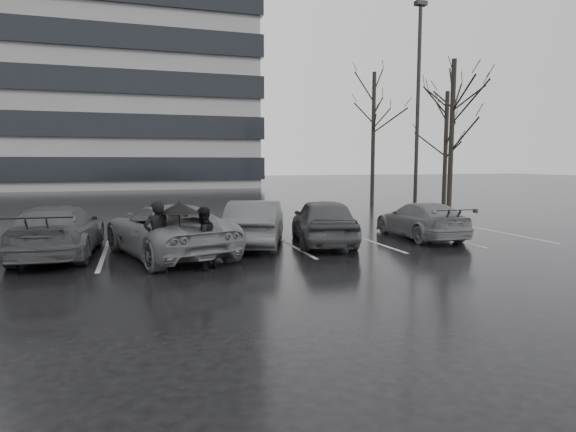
# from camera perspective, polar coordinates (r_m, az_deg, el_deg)

# --- Properties ---
(ground) EXTENTS (160.00, 160.00, 0.00)m
(ground) POSITION_cam_1_polar(r_m,az_deg,el_deg) (12.99, 0.98, -5.31)
(ground) COLOR black
(ground) RESTS_ON ground
(car_main) EXTENTS (2.70, 4.69, 1.50)m
(car_main) POSITION_cam_1_polar(r_m,az_deg,el_deg) (15.54, 4.22, -0.59)
(car_main) COLOR black
(car_main) RESTS_ON ground
(car_west_a) EXTENTS (2.92, 4.66, 1.45)m
(car_west_a) POSITION_cam_1_polar(r_m,az_deg,el_deg) (15.26, -3.85, -0.81)
(car_west_a) COLOR #29292B
(car_west_a) RESTS_ON ground
(car_west_b) EXTENTS (3.87, 5.74, 1.46)m
(car_west_b) POSITION_cam_1_polar(r_m,az_deg,el_deg) (14.02, -14.02, -1.60)
(car_west_b) COLOR #4A4A4C
(car_west_b) RESTS_ON ground
(car_west_c) EXTENTS (2.28, 5.07, 1.44)m
(car_west_c) POSITION_cam_1_polar(r_m,az_deg,el_deg) (14.93, -25.60, -1.60)
(car_west_c) COLOR black
(car_west_c) RESTS_ON ground
(car_east) EXTENTS (1.92, 4.36, 1.24)m
(car_east) POSITION_cam_1_polar(r_m,az_deg,el_deg) (17.43, 15.45, -0.46)
(car_east) COLOR #4A4A4C
(car_east) RESTS_ON ground
(pedestrian_left) EXTENTS (0.72, 0.57, 1.75)m
(pedestrian_left) POSITION_cam_1_polar(r_m,az_deg,el_deg) (11.84, -15.24, -2.39)
(pedestrian_left) COLOR black
(pedestrian_left) RESTS_ON ground
(pedestrian_right) EXTENTS (0.95, 0.89, 1.55)m
(pedestrian_right) POSITION_cam_1_polar(r_m,az_deg,el_deg) (11.98, -10.05, -2.63)
(pedestrian_right) COLOR black
(pedestrian_right) RESTS_ON ground
(umbrella) EXTENTS (1.00, 1.00, 1.70)m
(umbrella) POSITION_cam_1_polar(r_m,az_deg,el_deg) (11.86, -12.75, 0.96)
(umbrella) COLOR black
(umbrella) RESTS_ON ground
(lamp_post) EXTENTS (0.56, 0.56, 10.20)m
(lamp_post) POSITION_cam_1_polar(r_m,az_deg,el_deg) (24.60, 15.08, 10.93)
(lamp_post) COLOR gray
(lamp_post) RESTS_ON ground
(stall_stripes) EXTENTS (19.72, 5.00, 0.00)m
(stall_stripes) POSITION_cam_1_polar(r_m,az_deg,el_deg) (15.15, -4.88, -3.64)
(stall_stripes) COLOR #AAAAAD
(stall_stripes) RESTS_ON ground
(tree_east) EXTENTS (0.26, 0.26, 8.00)m
(tree_east) POSITION_cam_1_polar(r_m,az_deg,el_deg) (27.30, 18.81, 8.93)
(tree_east) COLOR black
(tree_east) RESTS_ON ground
(tree_ne) EXTENTS (0.26, 0.26, 7.00)m
(tree_ne) POSITION_cam_1_polar(r_m,az_deg,el_deg) (31.98, 18.17, 7.64)
(tree_ne) COLOR black
(tree_ne) RESTS_ON ground
(tree_north) EXTENTS (0.26, 0.26, 8.50)m
(tree_north) POSITION_cam_1_polar(r_m,az_deg,el_deg) (32.75, 10.06, 9.13)
(tree_north) COLOR black
(tree_north) RESTS_ON ground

